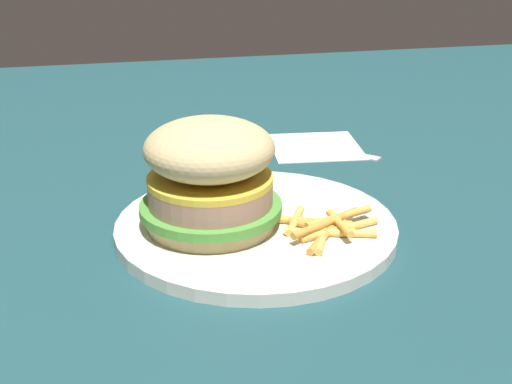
{
  "coord_description": "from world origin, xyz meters",
  "views": [
    {
      "loc": [
        -0.55,
        0.12,
        0.29
      ],
      "look_at": [
        0.03,
        -0.01,
        0.04
      ],
      "focal_mm": 49.56,
      "sensor_mm": 36.0,
      "label": 1
    }
  ],
  "objects_px": {
    "plate": "(256,227)",
    "sandwich": "(210,175)",
    "napkin": "(315,146)",
    "fork": "(314,144)",
    "fries_pile": "(325,227)"
  },
  "relations": [
    {
      "from": "plate",
      "to": "sandwich",
      "type": "height_order",
      "value": "sandwich"
    },
    {
      "from": "plate",
      "to": "sandwich",
      "type": "xyz_separation_m",
      "value": [
        0.0,
        0.04,
        0.06
      ]
    },
    {
      "from": "plate",
      "to": "napkin",
      "type": "bearing_deg",
      "value": -29.35
    },
    {
      "from": "plate",
      "to": "fork",
      "type": "height_order",
      "value": "plate"
    },
    {
      "from": "sandwich",
      "to": "fries_pile",
      "type": "xyz_separation_m",
      "value": [
        -0.04,
        -0.1,
        -0.04
      ]
    },
    {
      "from": "sandwich",
      "to": "fork",
      "type": "height_order",
      "value": "sandwich"
    },
    {
      "from": "napkin",
      "to": "plate",
      "type": "bearing_deg",
      "value": 150.65
    },
    {
      "from": "plate",
      "to": "sandwich",
      "type": "relative_size",
      "value": 2.02
    },
    {
      "from": "plate",
      "to": "napkin",
      "type": "xyz_separation_m",
      "value": [
        0.22,
        -0.13,
        -0.01
      ]
    },
    {
      "from": "plate",
      "to": "fork",
      "type": "bearing_deg",
      "value": -29.0
    },
    {
      "from": "sandwich",
      "to": "fork",
      "type": "xyz_separation_m",
      "value": [
        0.22,
        -0.17,
        -0.06
      ]
    },
    {
      "from": "sandwich",
      "to": "napkin",
      "type": "height_order",
      "value": "sandwich"
    },
    {
      "from": "sandwich",
      "to": "fries_pile",
      "type": "distance_m",
      "value": 0.11
    },
    {
      "from": "sandwich",
      "to": "fries_pile",
      "type": "bearing_deg",
      "value": -110.46
    },
    {
      "from": "plate",
      "to": "fries_pile",
      "type": "xyz_separation_m",
      "value": [
        -0.03,
        -0.06,
        0.01
      ]
    }
  ]
}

